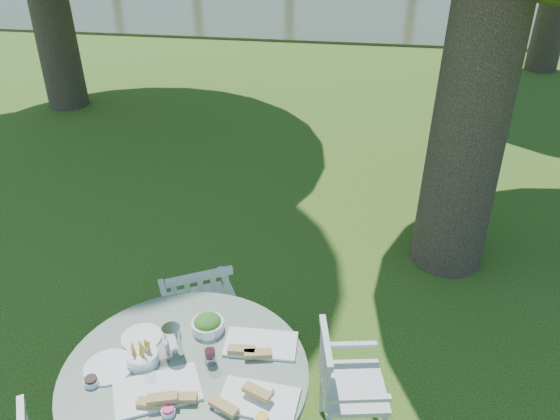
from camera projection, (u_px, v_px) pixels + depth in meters
The scene contains 5 objects.
ground at pixel (276, 309), 4.58m from camera, with size 140.00×140.00×0.00m, color #203E0D.
table at pixel (187, 395), 2.97m from camera, with size 1.32×1.32×0.85m.
chair_ne at pixel (340, 381), 3.29m from camera, with size 0.47×0.49×0.83m.
chair_nw at pixel (200, 307), 3.82m from camera, with size 0.59×0.58×0.88m.
tableware at pixel (187, 358), 2.92m from camera, with size 1.16×0.78×0.20m.
Camera 1 is at (0.58, -3.46, 3.06)m, focal length 35.00 mm.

